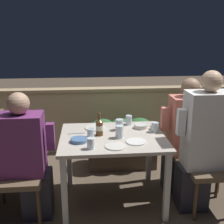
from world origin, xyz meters
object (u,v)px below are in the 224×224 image
Objects in this scene: person_white_polo at (203,142)px; chair_left_near at (4,165)px; person_purple_stripe at (27,157)px; person_coral_top at (184,136)px; chair_left_far at (10,150)px; chair_right_near at (222,156)px; chair_right_far at (202,143)px; beer_bottle at (99,127)px.

chair_left_near is at bearing 179.67° from person_white_polo.
person_purple_stripe is (0.21, 0.00, 0.07)m from chair_left_near.
chair_left_far is at bearing 179.81° from person_coral_top.
chair_left_far is (-0.03, 0.33, 0.00)m from chair_left_near.
chair_left_far is 2.08m from chair_right_near.
chair_left_far is 1.88m from person_white_polo.
person_purple_stripe is 1.33× the size of chair_right_near.
person_purple_stripe is 1.81m from chair_right_near.
chair_left_near is 1.79m from person_coral_top.
person_coral_top is (-0.26, 0.34, 0.09)m from chair_right_near.
person_purple_stripe is at bearing -168.12° from person_coral_top.
beer_bottle is (-1.10, -0.13, 0.26)m from chair_right_far.
person_white_polo is (1.81, -0.01, 0.15)m from chair_left_near.
chair_left_near is 0.92m from beer_bottle.
person_purple_stripe reaches higher than chair_right_far.
person_white_polo is at bearing -10.48° from chair_left_far.
person_white_polo reaches higher than chair_right_near.
chair_right_far is at bearing 6.97° from beer_bottle.
chair_right_far is 1.14m from beer_bottle.
chair_left_far is at bearing 171.11° from beer_bottle.
beer_bottle reaches higher than chair_right_far.
person_white_polo reaches higher than person_coral_top.
person_white_polo is 0.98m from beer_bottle.
beer_bottle is at bearing -173.03° from chair_right_far.
person_white_polo is at bearing -11.96° from beer_bottle.
chair_right_near is at bearing -80.74° from chair_right_far.
person_purple_stripe is at bearing -169.51° from chair_right_far.
chair_left_far is 0.73× the size of person_coral_top.
person_white_polo is (-0.21, 0.00, 0.15)m from chair_right_near.
person_purple_stripe is 0.41m from chair_left_far.
chair_left_near is 0.22m from person_purple_stripe.
chair_left_near and chair_left_far have the same top height.
chair_right_near is 0.66× the size of person_white_polo.
chair_right_far is at bearing 10.49° from person_purple_stripe.
beer_bottle is at bearing -171.42° from person_coral_top.
chair_right_far is at bearing 0.00° from person_coral_top.
person_white_polo is 0.35m from person_coral_top.
chair_left_near is at bearing 179.71° from chair_right_near.
person_purple_stripe is at bearing 179.63° from person_white_polo.
person_coral_top reaches higher than chair_right_far.
chair_left_near and chair_right_far have the same top height.
beer_bottle is at bearing 16.22° from person_purple_stripe.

